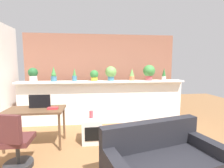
{
  "coord_description": "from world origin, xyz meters",
  "views": [
    {
      "loc": [
        -0.27,
        -2.5,
        1.62
      ],
      "look_at": [
        0.18,
        1.37,
        1.16
      ],
      "focal_mm": 26.87,
      "sensor_mm": 36.0,
      "label": 1
    }
  ],
  "objects_px": {
    "potted_plant_0": "(33,74)",
    "potted_plant_4": "(111,73)",
    "tv_monitor": "(40,101)",
    "book_on_desk": "(53,108)",
    "vase_on_shelf": "(91,114)",
    "couch": "(162,164)",
    "potted_plant_7": "(164,74)",
    "potted_plant_2": "(74,76)",
    "side_cube_shelf": "(92,130)",
    "potted_plant_5": "(132,75)",
    "potted_plant_6": "(149,72)",
    "potted_plant_3": "(94,75)",
    "office_chair": "(15,145)",
    "potted_plant_1": "(54,75)",
    "desk": "(35,113)"
  },
  "relations": [
    {
      "from": "vase_on_shelf",
      "to": "couch",
      "type": "relative_size",
      "value": 0.09
    },
    {
      "from": "potted_plant_1",
      "to": "vase_on_shelf",
      "type": "xyz_separation_m",
      "value": [
        0.96,
        -1.03,
        -0.77
      ]
    },
    {
      "from": "potted_plant_3",
      "to": "book_on_desk",
      "type": "relative_size",
      "value": 1.47
    },
    {
      "from": "potted_plant_4",
      "to": "potted_plant_6",
      "type": "relative_size",
      "value": 0.91
    },
    {
      "from": "potted_plant_2",
      "to": "potted_plant_4",
      "type": "relative_size",
      "value": 0.88
    },
    {
      "from": "potted_plant_4",
      "to": "tv_monitor",
      "type": "bearing_deg",
      "value": -145.36
    },
    {
      "from": "potted_plant_1",
      "to": "desk",
      "type": "relative_size",
      "value": 0.35
    },
    {
      "from": "book_on_desk",
      "to": "couch",
      "type": "bearing_deg",
      "value": -37.14
    },
    {
      "from": "potted_plant_6",
      "to": "tv_monitor",
      "type": "distance_m",
      "value": 2.84
    },
    {
      "from": "office_chair",
      "to": "couch",
      "type": "bearing_deg",
      "value": -15.06
    },
    {
      "from": "side_cube_shelf",
      "to": "potted_plant_2",
      "type": "bearing_deg",
      "value": 111.81
    },
    {
      "from": "potted_plant_0",
      "to": "book_on_desk",
      "type": "distance_m",
      "value": 1.5
    },
    {
      "from": "tv_monitor",
      "to": "book_on_desk",
      "type": "height_order",
      "value": "tv_monitor"
    },
    {
      "from": "desk",
      "to": "office_chair",
      "type": "bearing_deg",
      "value": -95.26
    },
    {
      "from": "tv_monitor",
      "to": "couch",
      "type": "height_order",
      "value": "tv_monitor"
    },
    {
      "from": "potted_plant_6",
      "to": "tv_monitor",
      "type": "xyz_separation_m",
      "value": [
        -2.59,
        -1.02,
        -0.53
      ]
    },
    {
      "from": "couch",
      "to": "potted_plant_2",
      "type": "bearing_deg",
      "value": 119.12
    },
    {
      "from": "potted_plant_4",
      "to": "vase_on_shelf",
      "type": "xyz_separation_m",
      "value": [
        -0.53,
        -1.07,
        -0.82
      ]
    },
    {
      "from": "side_cube_shelf",
      "to": "tv_monitor",
      "type": "bearing_deg",
      "value": 177.39
    },
    {
      "from": "potted_plant_0",
      "to": "potted_plant_5",
      "type": "height_order",
      "value": "potted_plant_0"
    },
    {
      "from": "desk",
      "to": "vase_on_shelf",
      "type": "bearing_deg",
      "value": 4.24
    },
    {
      "from": "potted_plant_0",
      "to": "office_chair",
      "type": "bearing_deg",
      "value": -80.75
    },
    {
      "from": "side_cube_shelf",
      "to": "book_on_desk",
      "type": "distance_m",
      "value": 0.92
    },
    {
      "from": "potted_plant_7",
      "to": "side_cube_shelf",
      "type": "distance_m",
      "value": 2.55
    },
    {
      "from": "potted_plant_7",
      "to": "book_on_desk",
      "type": "height_order",
      "value": "potted_plant_7"
    },
    {
      "from": "potted_plant_4",
      "to": "potted_plant_7",
      "type": "relative_size",
      "value": 1.15
    },
    {
      "from": "potted_plant_1",
      "to": "potted_plant_2",
      "type": "height_order",
      "value": "potted_plant_1"
    },
    {
      "from": "potted_plant_4",
      "to": "side_cube_shelf",
      "type": "xyz_separation_m",
      "value": [
        -0.52,
        -1.12,
        -1.14
      ]
    },
    {
      "from": "potted_plant_5",
      "to": "potted_plant_6",
      "type": "height_order",
      "value": "potted_plant_6"
    },
    {
      "from": "potted_plant_2",
      "to": "side_cube_shelf",
      "type": "relative_size",
      "value": 0.68
    },
    {
      "from": "potted_plant_0",
      "to": "potted_plant_4",
      "type": "relative_size",
      "value": 0.92
    },
    {
      "from": "potted_plant_5",
      "to": "potted_plant_6",
      "type": "relative_size",
      "value": 0.78
    },
    {
      "from": "potted_plant_7",
      "to": "potted_plant_4",
      "type": "bearing_deg",
      "value": 180.0
    },
    {
      "from": "potted_plant_0",
      "to": "office_chair",
      "type": "xyz_separation_m",
      "value": [
        0.31,
        -1.88,
        -0.98
      ]
    },
    {
      "from": "book_on_desk",
      "to": "office_chair",
      "type": "bearing_deg",
      "value": -120.51
    },
    {
      "from": "potted_plant_2",
      "to": "potted_plant_5",
      "type": "xyz_separation_m",
      "value": [
        1.55,
        -0.02,
        0.02
      ]
    },
    {
      "from": "potted_plant_7",
      "to": "tv_monitor",
      "type": "bearing_deg",
      "value": -160.65
    },
    {
      "from": "potted_plant_0",
      "to": "vase_on_shelf",
      "type": "distance_m",
      "value": 1.96
    },
    {
      "from": "potted_plant_5",
      "to": "side_cube_shelf",
      "type": "xyz_separation_m",
      "value": [
        -1.1,
        -1.11,
        -1.09
      ]
    },
    {
      "from": "couch",
      "to": "potted_plant_6",
      "type": "bearing_deg",
      "value": 75.42
    },
    {
      "from": "potted_plant_7",
      "to": "book_on_desk",
      "type": "distance_m",
      "value": 3.08
    },
    {
      "from": "tv_monitor",
      "to": "potted_plant_4",
      "type": "bearing_deg",
      "value": 34.64
    },
    {
      "from": "potted_plant_6",
      "to": "desk",
      "type": "xyz_separation_m",
      "value": [
        -2.67,
        -1.1,
        -0.75
      ]
    },
    {
      "from": "potted_plant_6",
      "to": "vase_on_shelf",
      "type": "distance_m",
      "value": 2.06
    },
    {
      "from": "potted_plant_4",
      "to": "potted_plant_6",
      "type": "distance_m",
      "value": 1.05
    },
    {
      "from": "side_cube_shelf",
      "to": "couch",
      "type": "height_order",
      "value": "couch"
    },
    {
      "from": "side_cube_shelf",
      "to": "potted_plant_3",
      "type": "bearing_deg",
      "value": 86.31
    },
    {
      "from": "potted_plant_3",
      "to": "potted_plant_7",
      "type": "relative_size",
      "value": 0.85
    },
    {
      "from": "vase_on_shelf",
      "to": "book_on_desk",
      "type": "xyz_separation_m",
      "value": [
        -0.74,
        -0.13,
        0.19
      ]
    },
    {
      "from": "potted_plant_3",
      "to": "tv_monitor",
      "type": "xyz_separation_m",
      "value": [
        -1.1,
        -1.04,
        -0.44
      ]
    }
  ]
}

